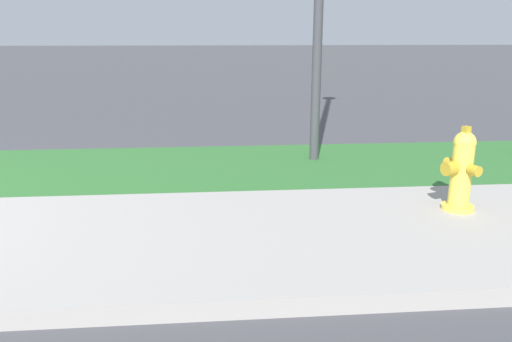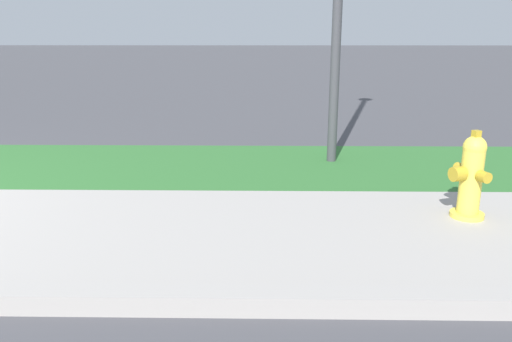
{
  "view_description": "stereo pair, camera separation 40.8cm",
  "coord_description": "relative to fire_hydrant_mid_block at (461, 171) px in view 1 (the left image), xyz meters",
  "views": [
    {
      "loc": [
        3.98,
        -3.56,
        1.49
      ],
      "look_at": [
        4.32,
        0.35,
        0.4
      ],
      "focal_mm": 35.0,
      "sensor_mm": 36.0,
      "label": 1
    },
    {
      "loc": [
        4.39,
        -3.58,
        1.49
      ],
      "look_at": [
        4.32,
        0.35,
        0.4
      ],
      "focal_mm": 35.0,
      "sensor_mm": 36.0,
      "label": 2
    }
  ],
  "objects": [
    {
      "name": "fire_hydrant_mid_block",
      "position": [
        0.0,
        0.0,
        0.0
      ],
      "size": [
        0.33,
        0.37,
        0.74
      ],
      "rotation": [
        0.0,
        0.0,
        1.91
      ],
      "color": "yellow",
      "rests_on": "ground"
    }
  ]
}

